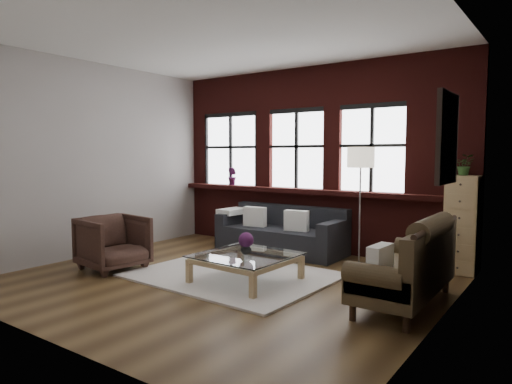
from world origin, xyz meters
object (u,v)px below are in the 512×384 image
Objects in this scene: vase at (246,248)px; floor_lamp at (360,202)px; vintage_settee at (404,263)px; drawer_chest at (462,224)px; armchair at (113,243)px; dark_sofa at (281,229)px; coffee_table at (246,269)px.

floor_lamp is (0.87, 1.69, 0.52)m from vase.
vintage_settee is at bearing 8.58° from vase.
drawer_chest is at bearing 19.97° from floor_lamp.
armchair is 3.70m from floor_lamp.
dark_sofa is at bearing -22.78° from armchair.
dark_sofa is 14.82× the size of vase.
vase is at bearing -171.42° from vintage_settee.
drawer_chest is (2.21, 2.18, 0.51)m from coffee_table.
vase is 3.11m from drawer_chest.
vintage_settee is 2.00m from vase.
dark_sofa reaches higher than vase.
armchair is at bearing -141.96° from floor_lamp.
coffee_table is 7.83× the size of vase.
dark_sofa is 3.02m from vintage_settee.
armchair is 0.62× the size of drawer_chest.
dark_sofa is 2.86m from drawer_chest.
dark_sofa is 2.57× the size of armchair.
drawer_chest is (2.83, 0.33, 0.29)m from dark_sofa.
armchair is 0.74× the size of coffee_table.
dark_sofa is at bearing 108.63° from vase.
drawer_chest is (2.21, 2.18, 0.24)m from vase.
armchair is 2.09m from vase.
dark_sofa is 1.60m from floor_lamp.
vase is 1.97m from floor_lamp.
armchair is (-3.98, -0.86, -0.09)m from vintage_settee.
floor_lamp is at bearing 128.47° from vintage_settee.
drawer_chest is at bearing 44.64° from coffee_table.
vintage_settee is 2.10× the size of armchair.
floor_lamp is (1.49, -0.15, 0.57)m from dark_sofa.
drawer_chest reaches higher than armchair.
floor_lamp is at bearing -5.82° from dark_sofa.
armchair is (-1.39, -2.40, -0.01)m from dark_sofa.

